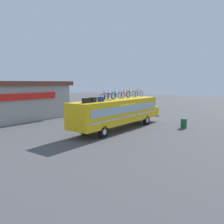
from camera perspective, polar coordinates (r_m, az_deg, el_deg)
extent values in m
plane|color=#4C4C4F|center=(21.99, 1.35, -4.33)|extent=(120.00, 120.00, 0.00)
cube|color=yellow|center=(21.70, 1.37, 0.29)|extent=(11.08, 2.37, 2.15)
cube|color=yellow|center=(26.91, 8.86, 0.32)|extent=(1.04, 2.18, 0.98)
cube|color=#99B7C6|center=(21.00, 4.04, 0.81)|extent=(10.20, 0.04, 0.67)
cube|color=#99B7C6|center=(22.38, -1.14, 1.23)|extent=(10.20, 0.04, 0.67)
cube|color=silver|center=(21.09, 4.03, -1.11)|extent=(10.64, 0.03, 0.12)
cube|color=silver|center=(22.47, -1.14, -0.57)|extent=(10.64, 0.03, 0.12)
cube|color=silver|center=(27.49, 9.41, -0.74)|extent=(0.16, 2.26, 0.24)
cylinder|color=black|center=(24.51, 8.48, -2.01)|extent=(1.00, 0.28, 1.00)
cylinder|color=silver|center=(24.51, 8.48, -2.01)|extent=(0.45, 0.30, 0.45)
cylinder|color=black|center=(25.56, 4.34, -1.57)|extent=(1.00, 0.28, 1.00)
cylinder|color=silver|center=(25.56, 4.34, -1.57)|extent=(0.45, 0.30, 0.45)
cylinder|color=black|center=(18.59, -2.17, -4.93)|extent=(1.00, 0.28, 1.00)
cylinder|color=silver|center=(18.59, -2.17, -4.93)|extent=(0.45, 0.30, 0.45)
cylinder|color=black|center=(19.94, -6.87, -4.13)|extent=(1.00, 0.28, 1.00)
cylinder|color=silver|center=(19.94, -6.87, -4.13)|extent=(0.45, 0.30, 0.45)
cube|color=black|center=(17.92, -6.36, 2.83)|extent=(0.66, 0.37, 0.38)
cube|color=black|center=(18.57, -4.76, 3.02)|extent=(0.45, 0.44, 0.39)
cube|color=#193899|center=(19.21, -2.78, 3.16)|extent=(0.44, 0.39, 0.38)
torus|color=black|center=(19.33, -2.35, 3.60)|extent=(0.65, 0.04, 0.65)
torus|color=black|center=(20.12, -0.54, 3.75)|extent=(0.65, 0.04, 0.65)
cylinder|color=purple|center=(19.55, -1.79, 4.36)|extent=(0.19, 0.04, 0.46)
cylinder|color=purple|center=(19.79, -1.25, 4.35)|extent=(0.47, 0.04, 0.45)
cylinder|color=purple|center=(19.72, -1.39, 5.00)|extent=(0.61, 0.04, 0.07)
cylinder|color=purple|center=(19.48, -1.99, 3.66)|extent=(0.38, 0.03, 0.05)
cylinder|color=purple|center=(19.41, -2.14, 4.31)|extent=(0.25, 0.03, 0.48)
cylinder|color=purple|center=(20.04, -0.70, 4.36)|extent=(0.21, 0.03, 0.45)
cylinder|color=silver|center=(19.95, -0.86, 5.13)|extent=(0.03, 0.44, 0.03)
ellipsoid|color=black|center=(19.48, -1.94, 5.13)|extent=(0.20, 0.08, 0.06)
torus|color=black|center=(20.61, -1.38, 3.82)|extent=(0.65, 0.04, 0.65)
torus|color=black|center=(21.44, 0.34, 3.96)|extent=(0.65, 0.04, 0.65)
cylinder|color=#197FDB|center=(20.84, -0.85, 4.53)|extent=(0.20, 0.04, 0.46)
cylinder|color=#197FDB|center=(21.09, -0.33, 4.53)|extent=(0.48, 0.04, 0.44)
cylinder|color=#197FDB|center=(21.01, -0.47, 5.13)|extent=(0.63, 0.04, 0.07)
cylinder|color=#197FDB|center=(20.76, -1.04, 3.88)|extent=(0.40, 0.03, 0.05)
cylinder|color=#197FDB|center=(20.69, -1.19, 4.48)|extent=(0.26, 0.03, 0.48)
cylinder|color=#197FDB|center=(21.35, 0.19, 4.53)|extent=(0.22, 0.03, 0.45)
cylinder|color=silver|center=(21.26, 0.04, 5.25)|extent=(0.03, 0.44, 0.03)
ellipsoid|color=black|center=(20.76, -0.99, 5.25)|extent=(0.20, 0.08, 0.06)
torus|color=black|center=(21.74, 0.45, 4.03)|extent=(0.66, 0.04, 0.66)
torus|color=black|center=(22.57, 1.98, 4.15)|extent=(0.66, 0.04, 0.66)
cylinder|color=#197FDB|center=(21.98, 0.92, 4.71)|extent=(0.20, 0.04, 0.47)
cylinder|color=#197FDB|center=(22.22, 1.38, 4.70)|extent=(0.47, 0.04, 0.45)
cylinder|color=#197FDB|center=(22.15, 1.26, 5.29)|extent=(0.61, 0.04, 0.07)
cylinder|color=#197FDB|center=(21.90, 0.75, 4.08)|extent=(0.39, 0.03, 0.05)
cylinder|color=#197FDB|center=(21.82, 0.62, 4.67)|extent=(0.25, 0.03, 0.49)
cylinder|color=#197FDB|center=(22.48, 1.85, 4.71)|extent=(0.21, 0.03, 0.46)
cylinder|color=silver|center=(22.40, 1.72, 5.40)|extent=(0.03, 0.44, 0.03)
ellipsoid|color=black|center=(21.90, 0.80, 5.41)|extent=(0.20, 0.08, 0.06)
torus|color=black|center=(22.84, 2.70, 4.19)|extent=(0.67, 0.04, 0.67)
torus|color=black|center=(23.63, 4.00, 4.28)|extent=(0.67, 0.04, 0.67)
cylinder|color=red|center=(23.06, 3.10, 4.85)|extent=(0.19, 0.04, 0.48)
cylinder|color=red|center=(23.30, 3.50, 4.83)|extent=(0.45, 0.04, 0.46)
cylinder|color=red|center=(23.23, 3.40, 5.40)|extent=(0.58, 0.04, 0.07)
cylinder|color=red|center=(22.99, 2.95, 4.23)|extent=(0.36, 0.03, 0.05)
cylinder|color=red|center=(22.91, 2.85, 4.81)|extent=(0.24, 0.03, 0.50)
cylinder|color=red|center=(23.55, 3.89, 4.83)|extent=(0.20, 0.03, 0.47)
cylinder|color=silver|center=(23.47, 3.78, 5.50)|extent=(0.03, 0.44, 0.03)
ellipsoid|color=black|center=(22.99, 3.00, 5.52)|extent=(0.20, 0.08, 0.06)
torus|color=black|center=(23.91, 4.12, 4.36)|extent=(0.71, 0.04, 0.71)
torus|color=black|center=(24.80, 5.43, 4.46)|extent=(0.71, 0.04, 0.71)
cylinder|color=#B2B20C|center=(24.16, 4.53, 5.03)|extent=(0.20, 0.04, 0.51)
cylinder|color=#B2B20C|center=(24.43, 4.93, 5.01)|extent=(0.49, 0.04, 0.49)
cylinder|color=#B2B20C|center=(24.35, 4.83, 5.59)|extent=(0.63, 0.04, 0.07)
cylinder|color=#B2B20C|center=(24.07, 4.38, 4.41)|extent=(0.40, 0.03, 0.05)
cylinder|color=#B2B20C|center=(23.99, 4.27, 4.99)|extent=(0.26, 0.03, 0.53)
cylinder|color=#B2B20C|center=(24.71, 5.33, 5.01)|extent=(0.22, 0.03, 0.49)
cylinder|color=silver|center=(24.62, 5.22, 5.68)|extent=(0.03, 0.44, 0.03)
ellipsoid|color=black|center=(24.08, 4.43, 5.71)|extent=(0.20, 0.08, 0.06)
torus|color=black|center=(24.82, 6.02, 4.39)|extent=(0.65, 0.04, 0.65)
torus|color=black|center=(25.76, 7.27, 4.47)|extent=(0.65, 0.04, 0.65)
cylinder|color=purple|center=(25.09, 6.41, 4.97)|extent=(0.21, 0.04, 0.46)
cylinder|color=purple|center=(25.37, 6.79, 4.96)|extent=(0.50, 0.04, 0.45)
cylinder|color=purple|center=(25.29, 6.70, 5.46)|extent=(0.65, 0.04, 0.07)
cylinder|color=purple|center=(24.99, 6.27, 4.43)|extent=(0.41, 0.03, 0.05)
cylinder|color=purple|center=(24.91, 6.17, 4.94)|extent=(0.26, 0.03, 0.48)
cylinder|color=purple|center=(25.66, 7.17, 4.96)|extent=(0.23, 0.03, 0.45)
cylinder|color=silver|center=(25.57, 7.07, 5.56)|extent=(0.03, 0.44, 0.03)
ellipsoid|color=black|center=(25.00, 6.32, 5.58)|extent=(0.20, 0.08, 0.06)
cube|color=#9E9E99|center=(30.18, -23.73, 2.12)|extent=(12.30, 7.11, 4.06)
cube|color=brown|center=(30.08, -23.96, 6.48)|extent=(13.28, 7.68, 0.53)
cube|color=red|center=(27.00, -19.98, 3.66)|extent=(7.38, 0.16, 0.70)
cylinder|color=#1E592D|center=(23.67, 17.31, -2.70)|extent=(0.58, 0.58, 0.92)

